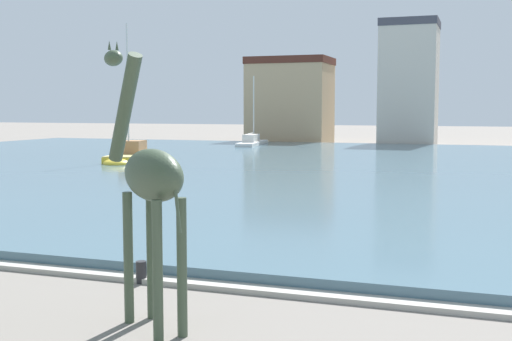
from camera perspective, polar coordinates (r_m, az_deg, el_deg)
name	(u,v)px	position (r m, az deg, el deg)	size (l,w,h in m)	color
harbor_water	(372,169)	(41.27, 10.06, 0.11)	(86.48, 54.75, 0.35)	#476675
quay_edge_coping	(169,281)	(15.04, -7.56, -9.53)	(86.48, 0.50, 0.12)	#ADA89E
giraffe_statue	(149,180)	(11.72, -9.28, -0.82)	(2.64, 2.13, 5.22)	#3D4C38
sailboat_white	(254,143)	(65.66, -0.21, 2.40)	(2.96, 9.88, 7.16)	white
sailboat_yellow	(129,158)	(45.43, -11.00, 1.11)	(3.41, 6.94, 9.60)	gold
mooring_bollard	(141,272)	(15.15, -9.96, -8.71)	(0.24, 0.24, 0.50)	#232326
townhouse_end_terrace	(290,101)	(74.82, 2.99, 6.10)	(9.10, 6.47, 9.66)	tan
townhouse_tall_gabled	(409,83)	(71.51, 13.16, 7.41)	(5.90, 5.68, 13.17)	beige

